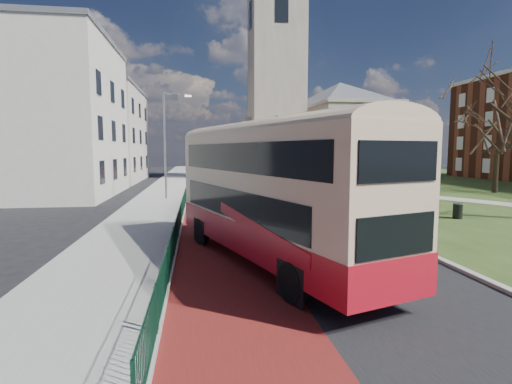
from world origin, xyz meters
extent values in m
plane|color=black|center=(0.00, 0.00, 0.00)|extent=(160.00, 160.00, 0.00)
cube|color=black|center=(1.50, 20.00, 0.01)|extent=(9.00, 120.00, 0.01)
cube|color=#591414|center=(-1.20, 20.00, 0.01)|extent=(3.40, 120.00, 0.01)
cube|color=gray|center=(-5.00, 20.00, 0.06)|extent=(4.00, 120.00, 0.12)
cube|color=#999993|center=(-3.00, 20.00, 0.07)|extent=(0.25, 120.00, 0.13)
cube|color=#999993|center=(6.10, 22.00, 0.07)|extent=(0.25, 80.00, 0.13)
cube|color=#2A4217|center=(26.00, 22.00, 0.02)|extent=(40.00, 80.00, 0.04)
cylinder|color=#0D3926|center=(-2.95, 4.00, 1.10)|extent=(0.04, 24.00, 0.04)
cylinder|color=#0D3926|center=(-2.95, 4.00, 0.15)|extent=(0.04, 24.00, 0.04)
cube|color=gray|center=(8.00, 38.00, 12.00)|extent=(6.50, 6.50, 24.00)
cube|color=gray|center=(16.50, 38.00, 4.50)|extent=(9.00, 18.00, 9.00)
pyramid|color=#565960|center=(16.50, 38.00, 12.60)|extent=(9.00, 18.00, 3.60)
cube|color=beige|center=(-14.00, 22.00, 6.25)|extent=(10.00, 14.00, 12.50)
cube|color=#565960|center=(-14.00, 22.00, 12.75)|extent=(10.30, 14.30, 0.50)
cube|color=beige|center=(-14.00, 38.00, 5.50)|extent=(10.00, 16.00, 11.00)
cube|color=#565960|center=(-14.00, 38.00, 11.25)|extent=(10.30, 16.30, 0.50)
cylinder|color=gray|center=(-4.50, 18.00, 4.12)|extent=(0.16, 0.16, 8.00)
cylinder|color=gray|center=(-3.60, 18.00, 8.02)|extent=(1.80, 0.10, 0.10)
cube|color=silver|center=(-2.70, 18.00, 7.87)|extent=(0.50, 0.18, 0.12)
cube|color=#A80F1D|center=(0.32, -0.17, 1.02)|extent=(5.86, 11.26, 1.00)
cube|color=#CFB18D|center=(0.32, -0.17, 2.97)|extent=(5.82, 11.20, 2.90)
cube|color=black|center=(-0.97, -0.27, 2.07)|extent=(2.87, 8.60, 0.95)
cube|color=black|center=(1.42, 0.51, 2.07)|extent=(2.87, 8.60, 0.95)
cube|color=black|center=(-0.88, -0.56, 3.57)|extent=(3.15, 9.43, 0.90)
cube|color=black|center=(1.51, 0.22, 3.57)|extent=(3.15, 9.43, 0.90)
cube|color=black|center=(-1.39, 5.03, 2.07)|extent=(2.16, 0.78, 1.05)
cube|color=black|center=(-1.39, 5.03, 3.57)|extent=(2.16, 0.78, 0.90)
cube|color=orange|center=(-1.39, 5.03, 4.14)|extent=(1.73, 0.65, 0.30)
cylinder|color=black|center=(-1.95, 3.03, 0.52)|extent=(0.61, 1.08, 1.04)
cylinder|color=black|center=(0.25, 3.75, 0.52)|extent=(0.61, 1.08, 1.04)
cylinder|color=black|center=(0.25, -3.67, 0.52)|extent=(0.61, 1.08, 1.04)
cylinder|color=black|center=(2.45, -2.95, 0.52)|extent=(0.61, 1.08, 1.04)
cylinder|color=#312418|center=(24.03, 18.72, 1.73)|extent=(0.57, 0.57, 3.39)
cylinder|color=black|center=(12.12, 6.86, 0.44)|extent=(0.51, 0.51, 0.81)
cylinder|color=gray|center=(12.12, 6.86, 0.87)|extent=(0.54, 0.54, 0.05)
camera|label=1|loc=(-2.08, -13.08, 3.81)|focal=28.00mm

